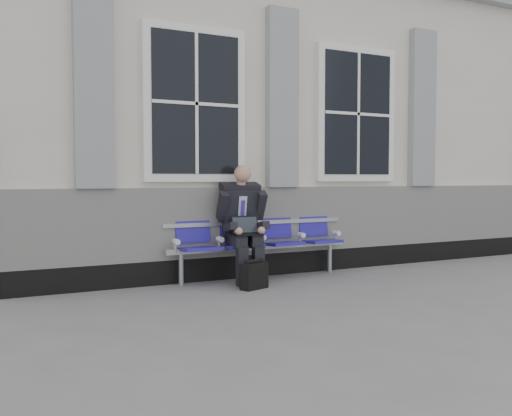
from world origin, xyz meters
TOP-DOWN VIEW (x-y plane):
  - ground at (0.00, 0.00)m, footprint 70.00×70.00m
  - station_building at (-0.02, 3.47)m, footprint 14.40×4.40m
  - bench at (-1.30, 1.32)m, footprint 2.60×0.47m
  - businessman at (-1.62, 1.19)m, footprint 0.64×0.86m
  - briefcase at (-1.71, 0.69)m, footprint 0.38×0.26m

SIDE VIEW (x-z plane):
  - ground at x=0.00m, z-range 0.00..0.00m
  - briefcase at x=-1.71m, z-range -0.01..0.34m
  - bench at x=-1.30m, z-range 0.10..1.01m
  - businessman at x=-1.62m, z-range 0.05..1.54m
  - station_building at x=-0.02m, z-range -0.02..4.47m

